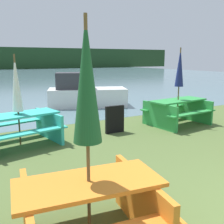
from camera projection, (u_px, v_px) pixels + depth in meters
name	position (u px, v px, depth m)	size (l,w,h in m)	color
water	(1.00, 76.00, 29.93)	(60.00, 50.00, 0.00)	slate
picnic_table_orange	(89.00, 206.00, 2.82)	(1.70, 1.57, 0.75)	orange
picnic_table_green	(178.00, 109.00, 8.03)	(1.97, 1.56, 0.77)	green
picnic_table_teal	(19.00, 126.00, 6.10)	(2.02, 1.70, 0.75)	#33B7A8
umbrella_navy	(180.00, 68.00, 7.78)	(0.26, 0.26, 2.32)	brown
umbrella_white	(16.00, 84.00, 5.90)	(0.25, 0.25, 2.10)	brown
umbrella_darkgreen	(87.00, 82.00, 2.55)	(0.29, 0.29, 2.42)	brown
boat	(85.00, 94.00, 11.05)	(3.47, 2.33, 1.43)	silver
signboard	(115.00, 119.00, 7.14)	(0.55, 0.08, 0.75)	black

